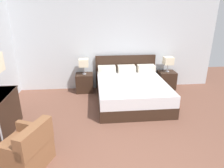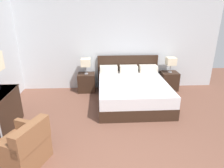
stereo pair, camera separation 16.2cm
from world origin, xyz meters
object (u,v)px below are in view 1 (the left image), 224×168
Objects in this scene: bed at (131,90)px; table_lamp_left at (84,63)px; armchair_by_window at (25,151)px; nightstand_left at (85,83)px; table_lamp_right at (168,61)px; nightstand_right at (166,80)px.

table_lamp_left is (-1.25, 0.76, 0.57)m from bed.
armchair_by_window is at bearing -105.34° from table_lamp_left.
table_lamp_left is at bearing 90.00° from nightstand_left.
armchair_by_window is at bearing -132.97° from bed.
table_lamp_left reaches higher than nightstand_left.
nightstand_left is at bearing -179.97° from table_lamp_right.
table_lamp_left is (-0.00, 0.00, 0.60)m from nightstand_left.
table_lamp_left is 3.14m from armchair_by_window.
table_lamp_left reaches higher than nightstand_right.
bed reaches higher than nightstand_right.
nightstand_right is 1.21× the size of table_lamp_left.
table_lamp_right is 0.50× the size of armchair_by_window.
table_lamp_right is (2.49, 0.00, 0.00)m from table_lamp_left.
table_lamp_left is at bearing 179.97° from nightstand_right.
table_lamp_right is at bearing 90.00° from nightstand_right.
nightstand_left is at bearing 148.64° from bed.
bed reaches higher than nightstand_left.
armchair_by_window is (-2.06, -2.21, -0.02)m from bed.
bed is 3.88× the size of nightstand_left.
table_lamp_right reaches higher than armchair_by_window.
nightstand_left is 0.60× the size of armchair_by_window.
table_lamp_left is 1.00× the size of table_lamp_right.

